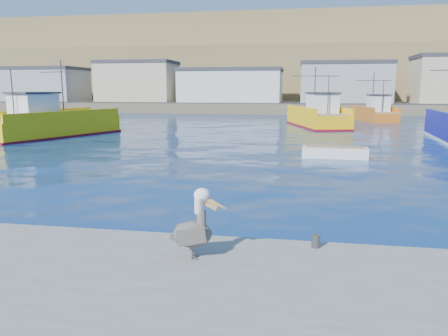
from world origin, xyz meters
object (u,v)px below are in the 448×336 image
boat_orange (375,113)px  skiff_far (445,127)px  trawler_yellow_a (50,124)px  skiff_mid (335,153)px  trawler_yellow_b (318,117)px  pelican (194,228)px

boat_orange → skiff_far: bearing=-69.0°
trawler_yellow_a → skiff_mid: 24.71m
trawler_yellow_b → boat_orange: bearing=52.8°
boat_orange → skiff_mid: boat_orange is taller
trawler_yellow_b → boat_orange: 12.51m
trawler_yellow_a → skiff_far: size_ratio=2.80×
trawler_yellow_b → skiff_mid: (0.24, -21.99, -0.78)m
boat_orange → pelican: (-11.64, -50.07, 0.11)m
skiff_far → trawler_yellow_b: bearing=168.9°
trawler_yellow_b → skiff_mid: trawler_yellow_b is taller
trawler_yellow_b → boat_orange: trawler_yellow_b is taller
trawler_yellow_b → pelican: 40.31m
trawler_yellow_a → skiff_mid: trawler_yellow_a is taller
skiff_mid → skiff_far: size_ratio=0.85×
trawler_yellow_b → pelican: trawler_yellow_b is taller
skiff_mid → pelican: size_ratio=2.52×
trawler_yellow_b → skiff_far: (12.32, -2.42, -0.74)m
pelican → skiff_far: bearing=66.5°
trawler_yellow_a → boat_orange: (30.77, 24.16, -0.04)m
skiff_mid → pelican: pelican is taller
skiff_mid → skiff_far: bearing=58.3°
trawler_yellow_b → boat_orange: (7.57, 9.96, 0.00)m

